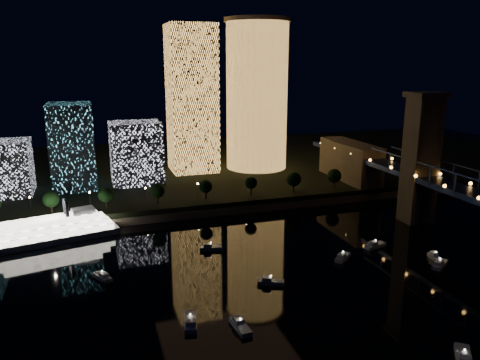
# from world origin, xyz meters

# --- Properties ---
(ground) EXTENTS (520.00, 520.00, 0.00)m
(ground) POSITION_xyz_m (0.00, 0.00, 0.00)
(ground) COLOR black
(ground) RESTS_ON ground
(far_bank) EXTENTS (420.00, 160.00, 5.00)m
(far_bank) POSITION_xyz_m (0.00, 160.00, 2.50)
(far_bank) COLOR black
(far_bank) RESTS_ON ground
(seawall) EXTENTS (420.00, 6.00, 3.00)m
(seawall) POSITION_xyz_m (0.00, 82.00, 1.50)
(seawall) COLOR #6B5E4C
(seawall) RESTS_ON ground
(tower_cylindrical) EXTENTS (34.00, 34.00, 77.14)m
(tower_cylindrical) POSITION_xyz_m (30.75, 139.02, 43.70)
(tower_cylindrical) COLOR #F6AC4E
(tower_cylindrical) RESTS_ON far_bank
(tower_rectangular) EXTENTS (23.24, 23.24, 73.93)m
(tower_rectangular) POSITION_xyz_m (-3.20, 142.73, 41.97)
(tower_rectangular) COLOR #F6AC4E
(tower_rectangular) RESTS_ON far_bank
(midrise_blocks) EXTENTS (94.55, 34.76, 37.95)m
(midrise_blocks) POSITION_xyz_m (-73.99, 122.15, 20.59)
(midrise_blocks) COLOR white
(midrise_blocks) RESTS_ON far_bank
(riverboat) EXTENTS (49.75, 20.24, 14.71)m
(riverboat) POSITION_xyz_m (-71.71, 70.55, 3.77)
(riverboat) COLOR silver
(riverboat) RESTS_ON ground
(motorboats) EXTENTS (105.43, 80.55, 2.78)m
(motorboats) POSITION_xyz_m (-2.99, 6.60, 0.81)
(motorboats) COLOR silver
(motorboats) RESTS_ON ground
(esplanade_trees) EXTENTS (165.80, 6.45, 8.73)m
(esplanade_trees) POSITION_xyz_m (-26.42, 88.00, 10.47)
(esplanade_trees) COLOR black
(esplanade_trees) RESTS_ON far_bank
(street_lamps) EXTENTS (132.70, 0.70, 5.65)m
(street_lamps) POSITION_xyz_m (-34.00, 94.00, 9.02)
(street_lamps) COLOR black
(street_lamps) RESTS_ON far_bank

